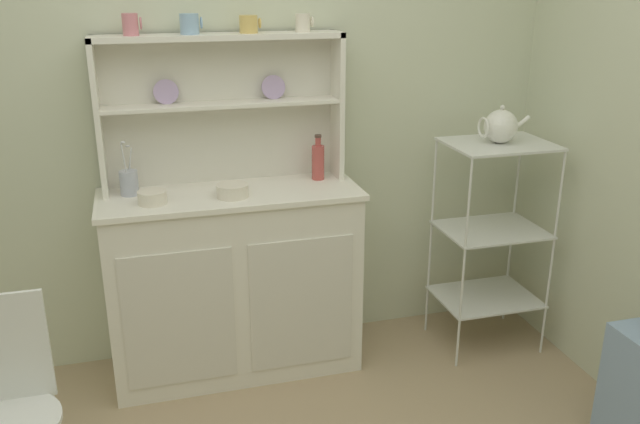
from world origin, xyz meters
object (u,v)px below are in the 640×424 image
object	(u,v)px
cup_rose_0	(131,24)
wire_chair	(3,397)
hutch_cabinet	(234,280)
bowl_mixing_large	(152,197)
hutch_shelf_unit	(221,97)
jam_bottle	(318,161)
porcelain_teapot	(500,126)
utensil_jar	(129,182)
bakers_rack	(492,223)

from	to	relation	value
cup_rose_0	wire_chair	bearing A→B (deg)	-119.43
hutch_cabinet	bowl_mixing_large	distance (m)	0.58
hutch_cabinet	hutch_shelf_unit	xyz separation A→B (m)	(0.00, 0.16, 0.84)
hutch_shelf_unit	jam_bottle	world-z (taller)	hutch_shelf_unit
porcelain_teapot	cup_rose_0	bearing A→B (deg)	171.81
cup_rose_0	utensil_jar	bearing A→B (deg)	-147.43
hutch_shelf_unit	hutch_cabinet	bearing A→B (deg)	-90.00
hutch_shelf_unit	jam_bottle	size ratio (longest dim) A/B	5.09
jam_bottle	porcelain_teapot	size ratio (longest dim) A/B	0.87
bakers_rack	utensil_jar	size ratio (longest dim) A/B	4.30
bowl_mixing_large	porcelain_teapot	xyz separation A→B (m)	(1.61, -0.04, 0.22)
cup_rose_0	utensil_jar	distance (m)	0.67
bowl_mixing_large	wire_chair	bearing A→B (deg)	-126.79
jam_bottle	utensil_jar	world-z (taller)	utensil_jar
wire_chair	hutch_cabinet	bearing A→B (deg)	58.71
hutch_cabinet	hutch_shelf_unit	bearing A→B (deg)	90.00
hutch_shelf_unit	utensil_jar	world-z (taller)	hutch_shelf_unit
wire_chair	bowl_mixing_large	size ratio (longest dim) A/B	6.93
bakers_rack	porcelain_teapot	size ratio (longest dim) A/B	4.30
hutch_shelf_unit	jam_bottle	distance (m)	0.54
cup_rose_0	utensil_jar	xyz separation A→B (m)	(-0.07, -0.04, -0.67)
bowl_mixing_large	porcelain_teapot	world-z (taller)	porcelain_teapot
bakers_rack	utensil_jar	distance (m)	1.74
cup_rose_0	porcelain_teapot	bearing A→B (deg)	-8.19
utensil_jar	hutch_cabinet	bearing A→B (deg)	-10.17
hutch_shelf_unit	bakers_rack	distance (m)	1.45
cup_rose_0	bowl_mixing_large	size ratio (longest dim) A/B	0.74
utensil_jar	porcelain_teapot	xyz separation A→B (m)	(1.70, -0.19, 0.19)
bowl_mixing_large	hutch_cabinet	bearing A→B (deg)	12.07
hutch_cabinet	utensil_jar	bearing A→B (deg)	169.83
wire_chair	porcelain_teapot	distance (m)	2.34
bakers_rack	hutch_cabinet	bearing A→B (deg)	174.92
bakers_rack	wire_chair	xyz separation A→B (m)	(-2.15, -0.68, -0.15)
hutch_shelf_unit	bakers_rack	bearing A→B (deg)	-12.31
jam_bottle	bowl_mixing_large	bearing A→B (deg)	-168.39
utensil_jar	bakers_rack	bearing A→B (deg)	-6.39
jam_bottle	porcelain_teapot	xyz separation A→B (m)	(0.84, -0.20, 0.16)
hutch_shelf_unit	wire_chair	distance (m)	1.52
porcelain_teapot	utensil_jar	bearing A→B (deg)	173.61
cup_rose_0	jam_bottle	distance (m)	1.02
utensil_jar	wire_chair	bearing A→B (deg)	-117.16
jam_bottle	utensil_jar	bearing A→B (deg)	-179.44
bowl_mixing_large	porcelain_teapot	size ratio (longest dim) A/B	0.49
jam_bottle	wire_chair	bearing A→B (deg)	-146.23
bowl_mixing_large	jam_bottle	world-z (taller)	jam_bottle
bakers_rack	porcelain_teapot	world-z (taller)	porcelain_teapot
bakers_rack	bowl_mixing_large	size ratio (longest dim) A/B	8.72
wire_chair	jam_bottle	xyz separation A→B (m)	(1.31, 0.88, 0.47)
hutch_cabinet	bowl_mixing_large	world-z (taller)	bowl_mixing_large
hutch_cabinet	porcelain_teapot	size ratio (longest dim) A/B	4.71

